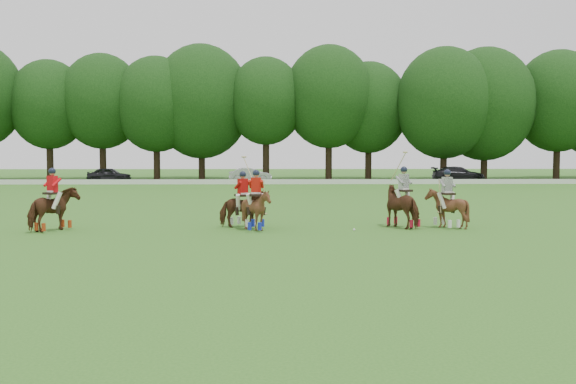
{
  "coord_description": "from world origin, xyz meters",
  "views": [
    {
      "loc": [
        0.84,
        -19.85,
        2.9
      ],
      "look_at": [
        1.35,
        4.2,
        1.4
      ],
      "focal_mm": 40.0,
      "sensor_mm": 36.0,
      "label": 1
    }
  ],
  "objects_px": {
    "polo_ball": "(354,230)",
    "car_right": "(459,174)",
    "polo_red_a": "(53,208)",
    "polo_stripe_a": "(403,205)",
    "polo_red_b": "(243,208)",
    "polo_stripe_b": "(447,207)",
    "car_mid": "(250,175)",
    "polo_red_c": "(256,209)",
    "car_left": "(109,175)"
  },
  "relations": [
    {
      "from": "polo_red_a",
      "to": "polo_red_b",
      "type": "relative_size",
      "value": 0.86
    },
    {
      "from": "polo_stripe_b",
      "to": "car_mid",
      "type": "bearing_deg",
      "value": 103.2
    },
    {
      "from": "polo_red_a",
      "to": "polo_ball",
      "type": "bearing_deg",
      "value": -0.89
    },
    {
      "from": "polo_stripe_a",
      "to": "polo_red_c",
      "type": "bearing_deg",
      "value": -172.02
    },
    {
      "from": "polo_red_a",
      "to": "polo_ball",
      "type": "height_order",
      "value": "polo_red_a"
    },
    {
      "from": "polo_stripe_a",
      "to": "car_left",
      "type": "bearing_deg",
      "value": 118.91
    },
    {
      "from": "polo_red_a",
      "to": "polo_stripe_a",
      "type": "xyz_separation_m",
      "value": [
        13.08,
        0.85,
        0.01
      ]
    },
    {
      "from": "polo_stripe_b",
      "to": "polo_red_a",
      "type": "bearing_deg",
      "value": -177.35
    },
    {
      "from": "car_mid",
      "to": "polo_ball",
      "type": "xyz_separation_m",
      "value": [
        5.28,
        -38.94,
        -0.64
      ]
    },
    {
      "from": "car_mid",
      "to": "polo_red_c",
      "type": "distance_m",
      "value": 38.75
    },
    {
      "from": "polo_red_b",
      "to": "polo_stripe_a",
      "type": "xyz_separation_m",
      "value": [
        6.17,
        -0.15,
        0.09
      ]
    },
    {
      "from": "polo_ball",
      "to": "polo_red_a",
      "type": "bearing_deg",
      "value": 179.11
    },
    {
      "from": "polo_red_b",
      "to": "polo_stripe_a",
      "type": "distance_m",
      "value": 6.18
    },
    {
      "from": "polo_red_b",
      "to": "polo_stripe_b",
      "type": "relative_size",
      "value": 1.21
    },
    {
      "from": "car_left",
      "to": "polo_ball",
      "type": "xyz_separation_m",
      "value": [
        18.92,
        -38.94,
        -0.66
      ]
    },
    {
      "from": "car_right",
      "to": "polo_ball",
      "type": "xyz_separation_m",
      "value": [
        -15.11,
        -38.94,
        -0.69
      ]
    },
    {
      "from": "car_mid",
      "to": "polo_red_b",
      "type": "distance_m",
      "value": 37.79
    },
    {
      "from": "polo_red_a",
      "to": "polo_stripe_a",
      "type": "height_order",
      "value": "polo_stripe_a"
    },
    {
      "from": "car_mid",
      "to": "car_right",
      "type": "bearing_deg",
      "value": -93.78
    },
    {
      "from": "polo_red_b",
      "to": "polo_red_a",
      "type": "bearing_deg",
      "value": -171.76
    },
    {
      "from": "polo_red_b",
      "to": "polo_stripe_b",
      "type": "xyz_separation_m",
      "value": [
        7.8,
        -0.32,
        0.04
      ]
    },
    {
      "from": "car_right",
      "to": "polo_red_c",
      "type": "relative_size",
      "value": 2.27
    },
    {
      "from": "car_mid",
      "to": "car_left",
      "type": "bearing_deg",
      "value": 86.22
    },
    {
      "from": "car_right",
      "to": "polo_ball",
      "type": "height_order",
      "value": "car_right"
    },
    {
      "from": "polo_red_b",
      "to": "polo_ball",
      "type": "relative_size",
      "value": 30.06
    },
    {
      "from": "polo_stripe_b",
      "to": "car_right",
      "type": "bearing_deg",
      "value": 73.26
    },
    {
      "from": "car_mid",
      "to": "polo_red_a",
      "type": "distance_m",
      "value": 39.2
    },
    {
      "from": "car_left",
      "to": "polo_red_c",
      "type": "relative_size",
      "value": 1.84
    },
    {
      "from": "polo_ball",
      "to": "car_right",
      "type": "bearing_deg",
      "value": 68.79
    },
    {
      "from": "car_mid",
      "to": "polo_red_c",
      "type": "height_order",
      "value": "polo_red_c"
    },
    {
      "from": "car_left",
      "to": "car_right",
      "type": "bearing_deg",
      "value": -86.19
    },
    {
      "from": "car_right",
      "to": "polo_red_b",
      "type": "relative_size",
      "value": 1.88
    },
    {
      "from": "polo_red_a",
      "to": "polo_stripe_b",
      "type": "xyz_separation_m",
      "value": [
        14.71,
        0.68,
        -0.04
      ]
    },
    {
      "from": "polo_stripe_a",
      "to": "polo_stripe_b",
      "type": "bearing_deg",
      "value": -5.99
    },
    {
      "from": "car_right",
      "to": "polo_ball",
      "type": "distance_m",
      "value": 41.78
    },
    {
      "from": "car_mid",
      "to": "polo_stripe_b",
      "type": "distance_m",
      "value": 39.13
    },
    {
      "from": "polo_red_b",
      "to": "polo_red_c",
      "type": "relative_size",
      "value": 1.21
    },
    {
      "from": "car_mid",
      "to": "polo_red_b",
      "type": "bearing_deg",
      "value": 177.93
    },
    {
      "from": "car_right",
      "to": "polo_red_b",
      "type": "xyz_separation_m",
      "value": [
        -19.26,
        -37.77,
        0.02
      ]
    },
    {
      "from": "polo_red_a",
      "to": "polo_stripe_a",
      "type": "distance_m",
      "value": 13.11
    },
    {
      "from": "polo_stripe_a",
      "to": "polo_stripe_b",
      "type": "height_order",
      "value": "polo_stripe_a"
    },
    {
      "from": "car_mid",
      "to": "polo_stripe_b",
      "type": "height_order",
      "value": "polo_stripe_b"
    },
    {
      "from": "polo_ball",
      "to": "car_left",
      "type": "bearing_deg",
      "value": 115.91
    },
    {
      "from": "car_right",
      "to": "polo_stripe_a",
      "type": "height_order",
      "value": "polo_stripe_a"
    },
    {
      "from": "car_mid",
      "to": "polo_red_c",
      "type": "bearing_deg",
      "value": 178.69
    },
    {
      "from": "car_left",
      "to": "polo_stripe_b",
      "type": "xyz_separation_m",
      "value": [
        22.57,
        -38.09,
        0.09
      ]
    },
    {
      "from": "car_left",
      "to": "polo_stripe_a",
      "type": "distance_m",
      "value": 43.32
    },
    {
      "from": "car_mid",
      "to": "car_right",
      "type": "relative_size",
      "value": 0.82
    },
    {
      "from": "polo_stripe_a",
      "to": "polo_ball",
      "type": "bearing_deg",
      "value": -153.21
    },
    {
      "from": "polo_red_a",
      "to": "polo_red_b",
      "type": "distance_m",
      "value": 6.98
    }
  ]
}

